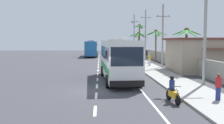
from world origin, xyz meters
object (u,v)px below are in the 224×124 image
object	(u,v)px
coach_bus_foreground	(118,58)
palm_third	(140,35)
pedestrian_near_kerb	(150,59)
pedestrian_far_walk	(218,86)
motorcycle_trailing	(132,65)
pedestrian_midwalk	(142,58)
coach_bus_far_lane	(91,48)
motorcycle_beside_bus	(173,92)
utility_pole_mid	(163,35)
utility_pole_nearest	(205,19)
palm_second	(156,37)
utility_pole_far	(145,34)
palm_nearest	(139,38)
palm_fourth	(186,38)
utility_pole_distant	(134,35)

from	to	relation	value
coach_bus_foreground	palm_third	world-z (taller)	palm_third
pedestrian_near_kerb	pedestrian_far_walk	bearing A→B (deg)	-126.85
motorcycle_trailing	pedestrian_midwalk	distance (m)	7.62
coach_bus_far_lane	motorcycle_beside_bus	world-z (taller)	coach_bus_far_lane
coach_bus_foreground	motorcycle_beside_bus	distance (m)	9.07
utility_pole_mid	pedestrian_far_walk	bearing A→B (deg)	-94.17
coach_bus_far_lane	motorcycle_trailing	size ratio (longest dim) A/B	6.03
utility_pole_nearest	palm_second	bearing A→B (deg)	87.02
pedestrian_near_kerb	palm_third	distance (m)	19.52
utility_pole_far	palm_second	distance (m)	4.99
pedestrian_far_walk	utility_pole_mid	xyz separation A→B (m)	(1.41, 19.28, 3.43)
pedestrian_far_walk	palm_third	xyz separation A→B (m)	(1.52, 40.10, 4.04)
coach_bus_foreground	palm_second	bearing A→B (deg)	68.45
coach_bus_far_lane	palm_nearest	world-z (taller)	palm_nearest
motorcycle_beside_bus	motorcycle_trailing	bearing A→B (deg)	90.74
motorcycle_beside_bus	utility_pole_mid	world-z (taller)	utility_pole_mid
pedestrian_near_kerb	palm_fourth	bearing A→B (deg)	-112.46
coach_bus_far_lane	pedestrian_midwalk	size ratio (longest dim) A/B	7.04
coach_bus_foreground	utility_pole_far	bearing A→B (deg)	74.58
coach_bus_foreground	utility_pole_nearest	xyz separation A→B (m)	(6.58, -3.31, 3.30)
motorcycle_beside_bus	pedestrian_near_kerb	world-z (taller)	pedestrian_near_kerb
coach_bus_foreground	utility_pole_nearest	bearing A→B (deg)	-26.73
pedestrian_far_walk	motorcycle_trailing	bearing A→B (deg)	-40.27
coach_bus_foreground	palm_third	bearing A→B (deg)	77.77
motorcycle_trailing	utility_pole_far	distance (m)	17.09
pedestrian_near_kerb	utility_pole_mid	size ratio (longest dim) A/B	0.20
pedestrian_midwalk	palm_second	bearing A→B (deg)	-99.73
palm_nearest	palm_second	size ratio (longest dim) A/B	0.99
coach_bus_far_lane	palm_third	world-z (taller)	palm_third
motorcycle_beside_bus	pedestrian_midwalk	size ratio (longest dim) A/B	1.17
pedestrian_near_kerb	palm_second	distance (m)	8.37
coach_bus_foreground	utility_pole_distant	world-z (taller)	utility_pole_distant
motorcycle_trailing	pedestrian_far_walk	xyz separation A→B (m)	(2.90, -17.27, 0.33)
utility_pole_mid	palm_fourth	bearing A→B (deg)	-83.02
motorcycle_beside_bus	palm_third	size ratio (longest dim) A/B	0.27
pedestrian_far_walk	utility_pole_nearest	distance (m)	7.05
utility_pole_distant	pedestrian_near_kerb	bearing A→B (deg)	-92.73
motorcycle_beside_bus	palm_nearest	world-z (taller)	palm_nearest
pedestrian_near_kerb	utility_pole_far	world-z (taller)	utility_pole_far
pedestrian_far_walk	utility_pole_mid	size ratio (longest dim) A/B	0.19
pedestrian_far_walk	pedestrian_midwalk	bearing A→B (deg)	-48.72
motorcycle_beside_bus	coach_bus_foreground	bearing A→B (deg)	106.91
coach_bus_far_lane	utility_pole_far	distance (m)	16.02
coach_bus_far_lane	palm_third	distance (m)	11.97
pedestrian_far_walk	utility_pole_nearest	bearing A→B (deg)	-63.33
motorcycle_beside_bus	palm_nearest	distance (m)	36.84
utility_pole_mid	palm_fourth	world-z (taller)	utility_pole_mid
coach_bus_far_lane	palm_second	xyz separation A→B (m)	(11.49, -16.56, 2.24)
pedestrian_near_kerb	pedestrian_far_walk	distance (m)	21.04
utility_pole_mid	utility_pole_far	world-z (taller)	utility_pole_far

